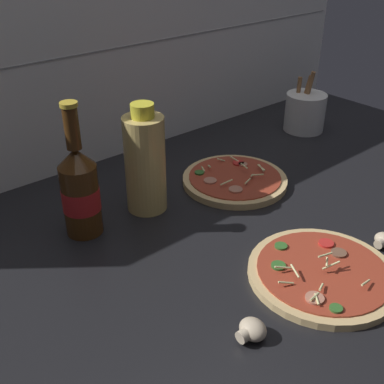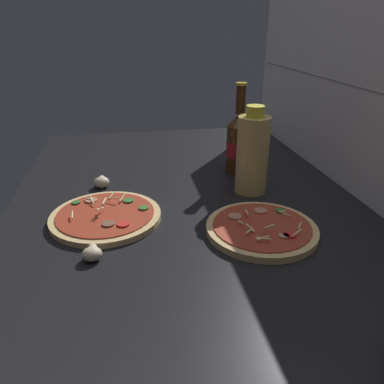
% 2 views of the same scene
% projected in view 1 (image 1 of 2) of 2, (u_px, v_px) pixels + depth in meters
% --- Properties ---
extents(counter_slab, '(1.60, 0.90, 0.03)m').
position_uv_depth(counter_slab, '(252.00, 226.00, 1.00)').
color(counter_slab, black).
rests_on(counter_slab, ground).
extents(tile_backsplash, '(1.60, 0.01, 0.60)m').
position_uv_depth(tile_backsplash, '(123.00, 46.00, 1.16)').
color(tile_backsplash, white).
rests_on(tile_backsplash, ground).
extents(pizza_near, '(0.26, 0.26, 0.05)m').
position_uv_depth(pizza_near, '(322.00, 273.00, 0.84)').
color(pizza_near, tan).
rests_on(pizza_near, counter_slab).
extents(pizza_far, '(0.25, 0.25, 0.04)m').
position_uv_depth(pizza_far, '(235.00, 180.00, 1.13)').
color(pizza_far, tan).
rests_on(pizza_far, counter_slab).
extents(beer_bottle, '(0.07, 0.07, 0.27)m').
position_uv_depth(beer_bottle, '(80.00, 190.00, 0.92)').
color(beer_bottle, '#47280F').
rests_on(beer_bottle, counter_slab).
extents(oil_bottle, '(0.09, 0.09, 0.23)m').
position_uv_depth(oil_bottle, '(145.00, 163.00, 0.99)').
color(oil_bottle, '#D6B766').
rests_on(oil_bottle, counter_slab).
extents(mushroom_left, '(0.04, 0.04, 0.03)m').
position_uv_depth(mushroom_left, '(384.00, 240.00, 0.91)').
color(mushroom_left, beige).
rests_on(mushroom_left, counter_slab).
extents(mushroom_right, '(0.05, 0.04, 0.03)m').
position_uv_depth(mushroom_right, '(252.00, 330.00, 0.71)').
color(mushroom_right, beige).
rests_on(mushroom_right, counter_slab).
extents(utensil_crock, '(0.12, 0.12, 0.17)m').
position_uv_depth(utensil_crock, '(305.00, 112.00, 1.39)').
color(utensil_crock, silver).
rests_on(utensil_crock, counter_slab).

